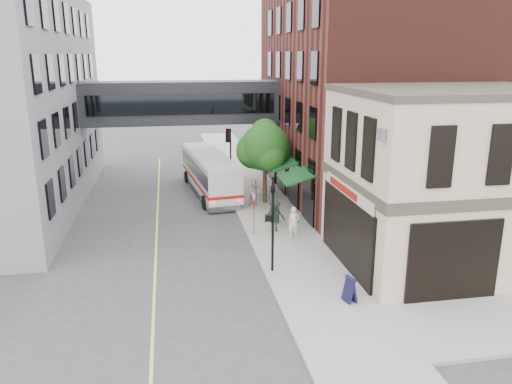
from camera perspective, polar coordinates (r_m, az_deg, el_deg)
name	(u,v)px	position (r m, az deg, el deg)	size (l,w,h in m)	color
ground	(273,294)	(21.79, 1.93, -11.53)	(120.00, 120.00, 0.00)	#38383A
sidewalk_main	(259,199)	(34.94, 0.37, -0.82)	(4.00, 60.00, 0.15)	gray
corner_building	(450,178)	(25.37, 21.28, 1.48)	(10.19, 8.12, 8.45)	#C2B094
brick_building	(367,96)	(36.89, 12.60, 10.62)	(13.76, 18.00, 14.00)	#491D17
skyway_bridge	(182,102)	(37.14, -8.49, 10.10)	(14.00, 3.18, 3.00)	black
traffic_signal_near	(272,213)	(22.53, 1.86, -2.38)	(0.44, 0.22, 4.60)	black
traffic_signal_far	(229,146)	(36.82, -3.14, 5.23)	(0.53, 0.28, 4.50)	black
street_sign_pole	(254,203)	(27.54, -0.26, -1.31)	(0.08, 0.75, 3.00)	gray
street_tree	(264,147)	(33.34, 0.96, 5.17)	(3.80, 3.20, 5.60)	#382619
lane_marking	(157,224)	(30.63, -11.24, -3.65)	(0.12, 40.00, 0.01)	#D8CC4C
bus	(209,172)	(36.63, -5.35, 2.33)	(3.55, 10.74, 2.84)	silver
pedestrian_a	(294,222)	(27.44, 4.35, -3.46)	(0.62, 0.41, 1.70)	white
pedestrian_b	(255,193)	(32.81, -0.15, -0.10)	(0.89, 0.70, 1.84)	pink
pedestrian_c	(275,216)	(28.21, 2.15, -2.71)	(1.21, 0.69, 1.87)	black
newspaper_box	(275,215)	(29.89, 2.15, -2.59)	(0.47, 0.42, 0.94)	#145012
sandwich_board	(350,289)	(20.96, 10.68, -10.88)	(0.38, 0.60, 1.06)	black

